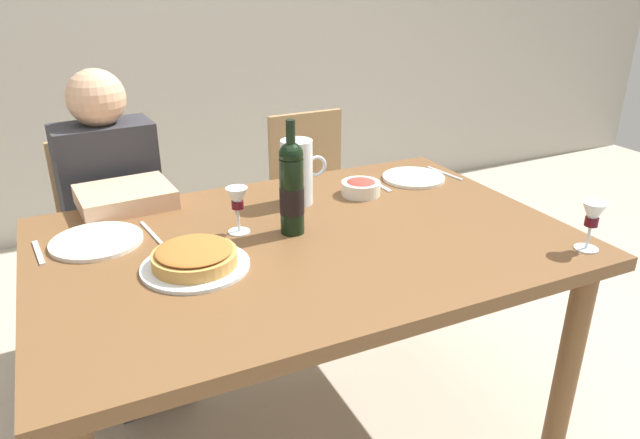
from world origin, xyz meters
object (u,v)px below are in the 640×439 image
dinner_plate_left_setting (414,178)px  diner_left (121,228)px  dinner_plate_right_setting (97,241)px  wine_glass_left_diner (592,217)px  salad_bowl (361,187)px  chair_right (316,197)px  wine_bottle (292,188)px  water_pitcher (297,176)px  baked_tart (195,258)px  dining_table (306,265)px  wine_glass_right_diner (237,201)px  chair_left (113,234)px

dinner_plate_left_setting → diner_left: size_ratio=0.20×
dinner_plate_right_setting → wine_glass_left_diner: bearing=-27.1°
salad_bowl → dinner_plate_left_setting: bearing=12.3°
wine_glass_left_diner → chair_right: 1.36m
wine_glass_left_diner → wine_bottle: bearing=146.7°
water_pitcher → baked_tart: size_ratio=0.76×
baked_tart → chair_right: size_ratio=0.32×
dining_table → baked_tart: (-0.33, -0.05, 0.12)m
wine_glass_right_diner → water_pitcher: bearing=29.7°
wine_glass_right_diner → diner_left: size_ratio=0.12×
wine_bottle → wine_glass_right_diner: bearing=155.1°
baked_tart → chair_left: (-0.12, 0.92, -0.29)m
dining_table → chair_right: (0.45, 0.89, -0.17)m
baked_tart → wine_glass_right_diner: wine_glass_right_diner is taller
water_pitcher → diner_left: bearing=144.0°
salad_bowl → wine_glass_left_diner: (0.36, -0.63, 0.07)m
wine_glass_left_diner → dinner_plate_right_setting: bearing=152.9°
water_pitcher → dinner_plate_right_setting: (-0.63, -0.04, -0.09)m
baked_tart → dinner_plate_right_setting: size_ratio=1.11×
salad_bowl → dinner_plate_left_setting: size_ratio=0.58×
diner_left → salad_bowl: bearing=147.2°
wine_bottle → wine_glass_left_diner: size_ratio=2.42×
dinner_plate_right_setting → chair_right: (0.99, 0.68, -0.27)m
dining_table → wine_glass_right_diner: size_ratio=10.84×
wine_glass_left_diner → diner_left: bearing=136.8°
baked_tart → dinner_plate_left_setting: size_ratio=1.23×
dinner_plate_left_setting → diner_left: diner_left is taller
dinner_plate_right_setting → chair_left: bearing=82.2°
dining_table → dinner_plate_left_setting: (0.56, 0.28, 0.10)m
salad_bowl → chair_right: (0.14, 0.66, -0.29)m
wine_glass_left_diner → dinner_plate_right_setting: wine_glass_left_diner is taller
chair_left → chair_right: same height
wine_bottle → salad_bowl: wine_bottle is taller
wine_bottle → wine_glass_right_diner: 0.16m
water_pitcher → chair_left: 0.90m
dinner_plate_right_setting → baked_tart: bearing=-51.0°
baked_tart → salad_bowl: (0.64, 0.28, 0.00)m
wine_bottle → chair_right: wine_bottle is taller
wine_bottle → baked_tart: 0.34m
wine_glass_right_diner → dinner_plate_left_setting: bearing=13.4°
wine_glass_right_diner → diner_left: diner_left is taller
chair_right → baked_tart: bearing=49.0°
chair_left → wine_bottle: bearing=113.4°
salad_bowl → wine_glass_left_diner: wine_glass_left_diner is taller
salad_bowl → dining_table: bearing=-143.4°
wine_glass_right_diner → dinner_plate_left_setting: wine_glass_right_diner is taller
wine_bottle → wine_glass_left_diner: wine_bottle is taller
chair_right → chair_left: bearing=-0.0°
chair_right → diner_left: bearing=14.8°
wine_bottle → chair_left: wine_bottle is taller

